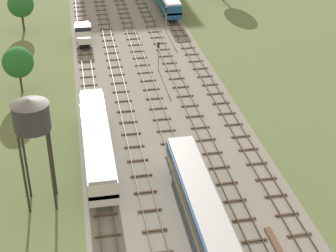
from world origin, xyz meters
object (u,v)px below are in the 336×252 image
at_px(diesel_railcar_far_left_near, 97,140).
at_px(water_tower, 31,117).
at_px(diesel_railcar_centre_left_nearest, 202,206).
at_px(signal_post_nearest, 166,16).
at_px(signal_post_near, 158,52).
at_px(shunter_loco_far_left_mid, 83,32).

distance_m(diesel_railcar_far_left_near, water_tower, 11.47).
bearing_deg(diesel_railcar_centre_left_nearest, diesel_railcar_far_left_near, 122.79).
xyz_separation_m(diesel_railcar_far_left_near, water_tower, (-5.90, -6.78, 7.13)).
bearing_deg(signal_post_nearest, signal_post_near, -104.07).
height_order(diesel_railcar_far_left_near, signal_post_near, signal_post_near).
height_order(shunter_loco_far_left_mid, signal_post_nearest, signal_post_nearest).
bearing_deg(water_tower, shunter_loco_far_left_mid, 82.45).
distance_m(diesel_railcar_far_left_near, shunter_loco_far_left_mid, 37.73).
height_order(diesel_railcar_centre_left_nearest, signal_post_nearest, signal_post_nearest).
bearing_deg(signal_post_near, shunter_loco_far_left_mid, 127.25).
relative_size(water_tower, signal_post_nearest, 2.48).
relative_size(shunter_loco_far_left_mid, signal_post_near, 1.78).
bearing_deg(diesel_railcar_far_left_near, signal_post_near, 65.30).
bearing_deg(diesel_railcar_far_left_near, shunter_loco_far_left_mid, 90.00).
bearing_deg(signal_post_near, diesel_railcar_centre_left_nearest, -93.35).
bearing_deg(diesel_railcar_far_left_near, diesel_railcar_centre_left_nearest, -57.21).
height_order(diesel_railcar_centre_left_nearest, signal_post_near, signal_post_near).
height_order(diesel_railcar_far_left_near, water_tower, water_tower).
xyz_separation_m(diesel_railcar_far_left_near, signal_post_near, (10.81, 23.51, 0.45)).
height_order(water_tower, signal_post_near, water_tower).
bearing_deg(water_tower, signal_post_nearest, 66.13).
xyz_separation_m(shunter_loco_far_left_mid, signal_post_nearest, (15.13, 3.04, 0.99)).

